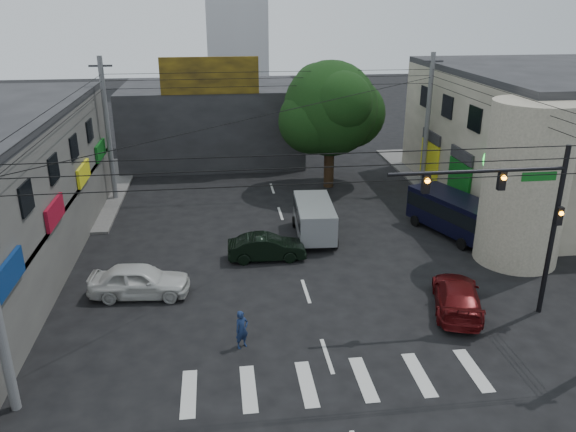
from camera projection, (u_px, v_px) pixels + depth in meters
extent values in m
plane|color=black|center=(313.00, 314.00, 23.52)|extent=(160.00, 160.00, 0.00)
cube|color=#514F4C|center=(7.00, 193.00, 38.02)|extent=(16.00, 16.00, 0.15)
cube|color=#514F4C|center=(508.00, 174.00, 42.30)|extent=(16.00, 16.00, 0.15)
cube|color=gray|center=(554.00, 138.00, 36.27)|extent=(14.00, 18.00, 8.00)
cylinder|color=gray|center=(525.00, 184.00, 27.10)|extent=(4.00, 4.00, 8.00)
cube|color=#232326|center=(212.00, 122.00, 46.04)|extent=(14.00, 10.00, 6.00)
cube|color=olive|center=(210.00, 76.00, 39.96)|extent=(7.00, 0.30, 2.60)
cylinder|color=black|center=(329.00, 156.00, 38.95)|extent=(0.70, 0.70, 4.40)
sphere|color=black|center=(330.00, 109.00, 37.77)|extent=(6.40, 6.40, 6.40)
cylinder|color=black|center=(553.00, 233.00, 22.44)|extent=(0.20, 0.20, 7.20)
cylinder|color=black|center=(478.00, 171.00, 21.05)|extent=(7.00, 0.14, 0.14)
cube|color=black|center=(502.00, 180.00, 21.31)|extent=(0.28, 0.22, 0.75)
cube|color=black|center=(426.00, 184.00, 20.96)|extent=(0.28, 0.22, 0.75)
sphere|color=orange|center=(504.00, 178.00, 21.13)|extent=(0.20, 0.20, 0.20)
sphere|color=orange|center=(428.00, 181.00, 20.77)|extent=(0.20, 0.20, 0.20)
cube|color=#0C5A16|center=(539.00, 176.00, 21.46)|extent=(1.40, 0.06, 0.35)
cylinder|color=#59595B|center=(108.00, 131.00, 35.44)|extent=(0.32, 0.32, 9.20)
cylinder|color=#59595B|center=(427.00, 122.00, 37.94)|extent=(0.32, 0.32, 9.20)
imported|color=black|center=(267.00, 247.00, 28.32)|extent=(1.49, 3.96, 1.29)
imported|color=silver|center=(140.00, 280.00, 24.75)|extent=(2.53, 4.69, 1.49)
imported|color=#510B0D|center=(457.00, 296.00, 23.63)|extent=(4.49, 5.62, 1.32)
imported|color=#142347|center=(242.00, 329.00, 21.03)|extent=(0.88, 0.85, 1.52)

